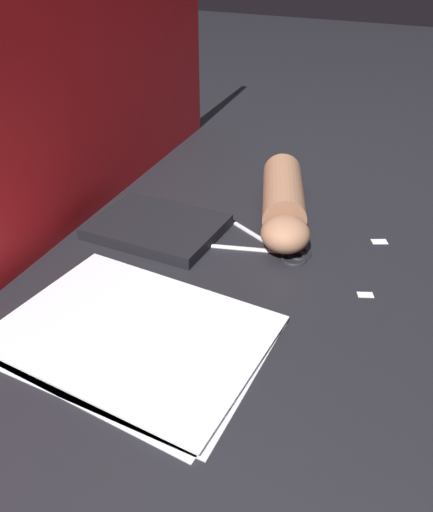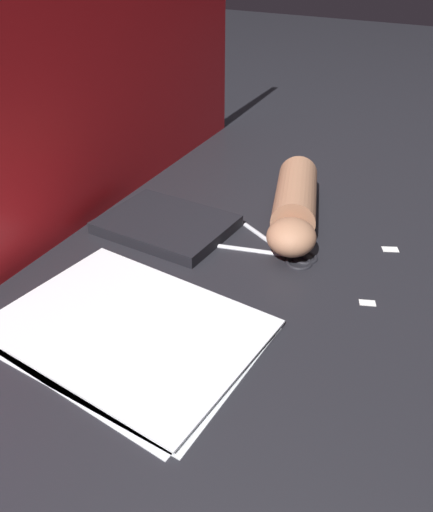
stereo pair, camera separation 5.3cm
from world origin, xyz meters
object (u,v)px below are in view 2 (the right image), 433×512
Objects in this scene: paper_stack at (127,329)px; hand_forearm at (295,205)px; book_closed at (166,224)px; scissors at (283,251)px.

paper_stack is 1.16× the size of hand_forearm.
hand_forearm is (0.15, -0.17, 0.03)m from book_closed.
paper_stack is 0.30m from scissors.
hand_forearm reaches higher than paper_stack.
book_closed is at bearing 131.27° from hand_forearm.
paper_stack is 0.40m from hand_forearm.
hand_forearm is at bearing 19.53° from scissors.
paper_stack is at bearing 174.87° from hand_forearm.
paper_stack is 2.09× the size of scissors.
scissors is 0.11m from hand_forearm.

